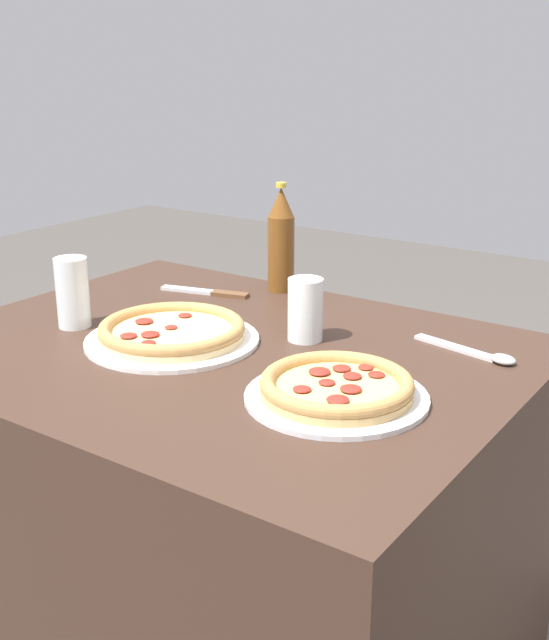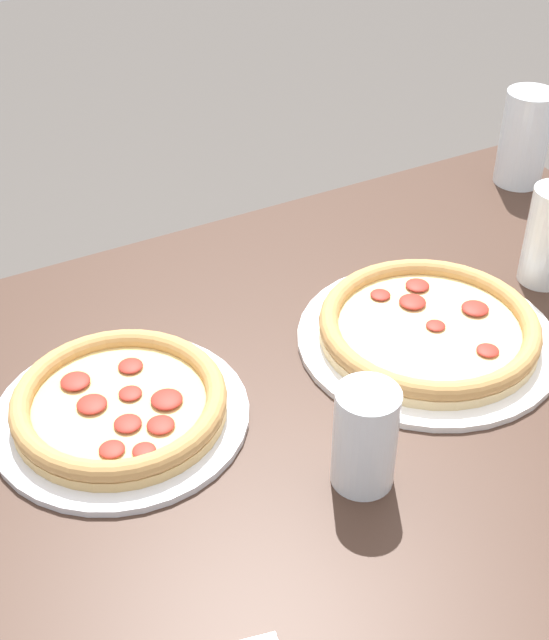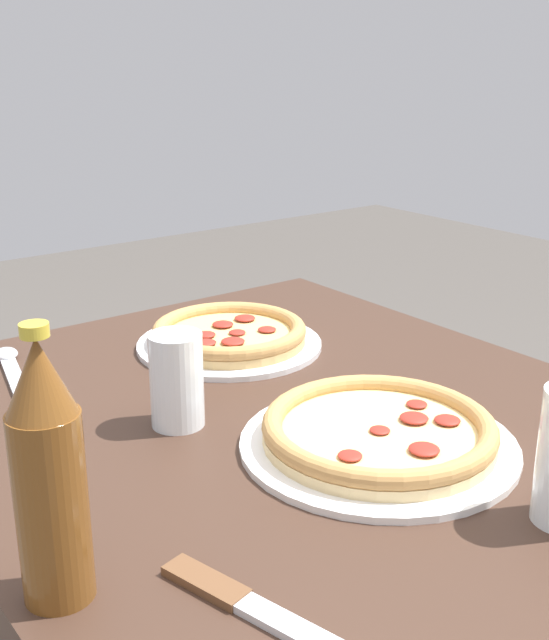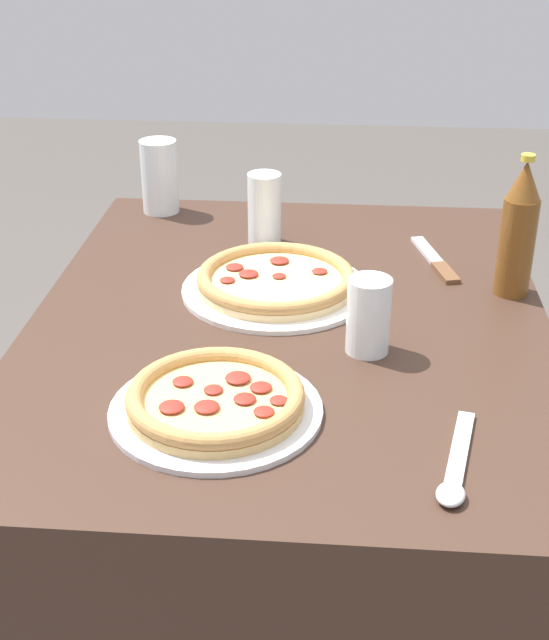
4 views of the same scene
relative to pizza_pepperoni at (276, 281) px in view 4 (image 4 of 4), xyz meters
name	(u,v)px [view 4 (image 4 of 4)]	position (x,y,z in m)	size (l,w,h in m)	color
table	(288,513)	(0.09, 0.03, -0.40)	(1.01, 0.79, 0.77)	#3D281E
pizza_pepperoni	(276,281)	(0.00, 0.00, 0.00)	(0.30, 0.30, 0.04)	white
pizza_margherita	(216,401)	(0.36, -0.05, 0.00)	(0.27, 0.27, 0.04)	silver
glass_iced_tea	(368,319)	(0.18, 0.14, 0.03)	(0.06, 0.06, 0.11)	white
glass_cola	(160,179)	(-0.35, -0.26, 0.05)	(0.07, 0.07, 0.14)	white
glass_mango_juice	(264,212)	(-0.21, -0.04, 0.04)	(0.06, 0.06, 0.13)	white
beer_bottle	(519,230)	(-0.03, 0.38, 0.09)	(0.06, 0.06, 0.23)	brown
knife	(436,261)	(-0.14, 0.27, -0.01)	(0.20, 0.07, 0.01)	brown
spoon	(455,472)	(0.47, 0.24, -0.01)	(0.19, 0.07, 0.02)	silver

